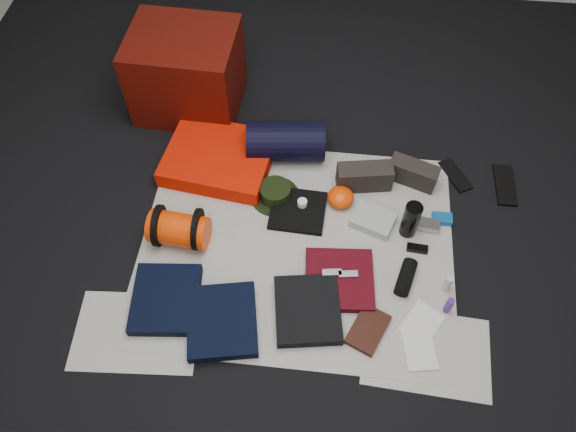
# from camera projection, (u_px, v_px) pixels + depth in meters

# --- Properties ---
(floor) EXTENTS (4.50, 4.50, 0.02)m
(floor) POSITION_uv_depth(u_px,v_px,m) (297.00, 247.00, 2.91)
(floor) COLOR black
(floor) RESTS_ON ground
(newspaper_mat) EXTENTS (1.60, 1.30, 0.01)m
(newspaper_mat) POSITION_uv_depth(u_px,v_px,m) (297.00, 246.00, 2.90)
(newspaper_mat) COLOR silver
(newspaper_mat) RESTS_ON floor
(newspaper_sheet_front_left) EXTENTS (0.61, 0.44, 0.00)m
(newspaper_sheet_front_left) POSITION_uv_depth(u_px,v_px,m) (137.00, 332.00, 2.63)
(newspaper_sheet_front_left) COLOR silver
(newspaper_sheet_front_left) RESTS_ON floor
(newspaper_sheet_front_right) EXTENTS (0.60, 0.43, 0.00)m
(newspaper_sheet_front_right) POSITION_uv_depth(u_px,v_px,m) (426.00, 351.00, 2.58)
(newspaper_sheet_front_right) COLOR silver
(newspaper_sheet_front_right) RESTS_ON floor
(red_cabinet) EXTENTS (0.62, 0.52, 0.50)m
(red_cabinet) POSITION_uv_depth(u_px,v_px,m) (187.00, 72.00, 3.27)
(red_cabinet) COLOR #4C0B05
(red_cabinet) RESTS_ON floor
(sleeping_pad) EXTENTS (0.63, 0.54, 0.10)m
(sleeping_pad) POSITION_uv_depth(u_px,v_px,m) (219.00, 158.00, 3.15)
(sleeping_pad) COLOR red
(sleeping_pad) RESTS_ON newspaper_mat
(stuff_sack) EXTENTS (0.31, 0.20, 0.17)m
(stuff_sack) POSITION_uv_depth(u_px,v_px,m) (179.00, 230.00, 2.84)
(stuff_sack) COLOR #F83B04
(stuff_sack) RESTS_ON newspaper_mat
(sack_strap_left) EXTENTS (0.02, 0.22, 0.22)m
(sack_strap_left) POSITION_uv_depth(u_px,v_px,m) (159.00, 226.00, 2.83)
(sack_strap_left) COLOR black
(sack_strap_left) RESTS_ON newspaper_mat
(sack_strap_right) EXTENTS (0.02, 0.22, 0.22)m
(sack_strap_right) POSITION_uv_depth(u_px,v_px,m) (198.00, 229.00, 2.82)
(sack_strap_right) COLOR black
(sack_strap_right) RESTS_ON newspaper_mat
(navy_duffel) EXTENTS (0.45, 0.27, 0.23)m
(navy_duffel) POSITION_uv_depth(u_px,v_px,m) (286.00, 142.00, 3.14)
(navy_duffel) COLOR black
(navy_duffel) RESTS_ON newspaper_mat
(boonie_brim) EXTENTS (0.33, 0.33, 0.01)m
(boonie_brim) POSITION_uv_depth(u_px,v_px,m) (275.00, 196.00, 3.07)
(boonie_brim) COLOR black
(boonie_brim) RESTS_ON newspaper_mat
(boonie_crown) EXTENTS (0.17, 0.17, 0.08)m
(boonie_crown) POSITION_uv_depth(u_px,v_px,m) (275.00, 192.00, 3.03)
(boonie_crown) COLOR black
(boonie_crown) RESTS_ON boonie_brim
(hiking_boot_left) EXTENTS (0.31, 0.16, 0.15)m
(hiking_boot_left) POSITION_uv_depth(u_px,v_px,m) (364.00, 177.00, 3.05)
(hiking_boot_left) COLOR #2A2420
(hiking_boot_left) RESTS_ON newspaper_mat
(hiking_boot_right) EXTENTS (0.29, 0.18, 0.13)m
(hiking_boot_right) POSITION_uv_depth(u_px,v_px,m) (413.00, 173.00, 3.08)
(hiking_boot_right) COLOR #2A2420
(hiking_boot_right) RESTS_ON newspaper_mat
(flip_flop_left) EXTENTS (0.19, 0.24, 0.01)m
(flip_flop_left) POSITION_uv_depth(u_px,v_px,m) (455.00, 175.00, 3.15)
(flip_flop_left) COLOR black
(flip_flop_left) RESTS_ON floor
(flip_flop_right) EXTENTS (0.11, 0.28, 0.02)m
(flip_flop_right) POSITION_uv_depth(u_px,v_px,m) (505.00, 185.00, 3.11)
(flip_flop_right) COLOR black
(flip_flop_right) RESTS_ON floor
(trousers_navy_a) EXTENTS (0.35, 0.39, 0.06)m
(trousers_navy_a) POSITION_uv_depth(u_px,v_px,m) (166.00, 299.00, 2.69)
(trousers_navy_a) COLOR black
(trousers_navy_a) RESTS_ON newspaper_mat
(trousers_navy_b) EXTENTS (0.39, 0.42, 0.06)m
(trousers_navy_b) POSITION_uv_depth(u_px,v_px,m) (222.00, 321.00, 2.63)
(trousers_navy_b) COLOR black
(trousers_navy_b) RESTS_ON newspaper_mat
(trousers_charcoal) EXTENTS (0.36, 0.39, 0.05)m
(trousers_charcoal) POSITION_uv_depth(u_px,v_px,m) (308.00, 310.00, 2.66)
(trousers_charcoal) COLOR black
(trousers_charcoal) RESTS_ON newspaper_mat
(black_tshirt) EXTENTS (0.30, 0.28, 0.03)m
(black_tshirt) POSITION_uv_depth(u_px,v_px,m) (298.00, 211.00, 3.00)
(black_tshirt) COLOR black
(black_tshirt) RESTS_ON newspaper_mat
(red_shirt) EXTENTS (0.36, 0.36, 0.04)m
(red_shirt) POSITION_uv_depth(u_px,v_px,m) (339.00, 280.00, 2.76)
(red_shirt) COLOR #4A0811
(red_shirt) RESTS_ON newspaper_mat
(orange_stuff_sack) EXTENTS (0.15, 0.15, 0.09)m
(orange_stuff_sack) POSITION_uv_depth(u_px,v_px,m) (341.00, 197.00, 3.01)
(orange_stuff_sack) COLOR #F83B04
(orange_stuff_sack) RESTS_ON newspaper_mat
(first_aid_pouch) EXTENTS (0.26, 0.22, 0.05)m
(first_aid_pouch) POSITION_uv_depth(u_px,v_px,m) (373.00, 220.00, 2.95)
(first_aid_pouch) COLOR #9AA39B
(first_aid_pouch) RESTS_ON newspaper_mat
(water_bottle) EXTENTS (0.10, 0.10, 0.22)m
(water_bottle) POSITION_uv_depth(u_px,v_px,m) (411.00, 220.00, 2.85)
(water_bottle) COLOR black
(water_bottle) RESTS_ON newspaper_mat
(speaker) EXTENTS (0.12, 0.20, 0.07)m
(speaker) POSITION_uv_depth(u_px,v_px,m) (406.00, 277.00, 2.75)
(speaker) COLOR black
(speaker) RESTS_ON newspaper_mat
(compact_camera) EXTENTS (0.12, 0.08, 0.05)m
(compact_camera) POSITION_uv_depth(u_px,v_px,m) (428.00, 226.00, 2.94)
(compact_camera) COLOR #A09FA4
(compact_camera) RESTS_ON newspaper_mat
(cyan_case) EXTENTS (0.11, 0.07, 0.03)m
(cyan_case) POSITION_uv_depth(u_px,v_px,m) (442.00, 219.00, 2.97)
(cyan_case) COLOR #0E508E
(cyan_case) RESTS_ON newspaper_mat
(toiletry_purple) EXTENTS (0.04, 0.04, 0.10)m
(toiletry_purple) POSITION_uv_depth(u_px,v_px,m) (449.00, 306.00, 2.65)
(toiletry_purple) COLOR #4B267B
(toiletry_purple) RESTS_ON newspaper_mat
(toiletry_clear) EXTENTS (0.04, 0.04, 0.11)m
(toiletry_clear) POSITION_uv_depth(u_px,v_px,m) (447.00, 284.00, 2.71)
(toiletry_clear) COLOR beige
(toiletry_clear) RESTS_ON newspaper_mat
(paperback_book) EXTENTS (0.22, 0.26, 0.03)m
(paperback_book) POSITION_uv_depth(u_px,v_px,m) (368.00, 330.00, 2.62)
(paperback_book) COLOR black
(paperback_book) RESTS_ON newspaper_mat
(map_booklet) EXTENTS (0.18, 0.23, 0.01)m
(map_booklet) POSITION_uv_depth(u_px,v_px,m) (419.00, 349.00, 2.58)
(map_booklet) COLOR silver
(map_booklet) RESTS_ON newspaper_mat
(map_printout) EXTENTS (0.23, 0.24, 0.01)m
(map_printout) POSITION_uv_depth(u_px,v_px,m) (422.00, 323.00, 2.65)
(map_printout) COLOR silver
(map_printout) RESTS_ON newspaper_mat
(sunglasses) EXTENTS (0.11, 0.05, 0.03)m
(sunglasses) POSITION_uv_depth(u_px,v_px,m) (417.00, 248.00, 2.87)
(sunglasses) COLOR black
(sunglasses) RESTS_ON newspaper_mat
(key_cluster) EXTENTS (0.08, 0.08, 0.01)m
(key_cluster) POSITION_uv_depth(u_px,v_px,m) (161.00, 323.00, 2.65)
(key_cluster) COLOR #A09FA4
(key_cluster) RESTS_ON newspaper_mat
(tape_roll) EXTENTS (0.05, 0.05, 0.04)m
(tape_roll) POSITION_uv_depth(u_px,v_px,m) (302.00, 203.00, 2.99)
(tape_roll) COLOR white
(tape_roll) RESTS_ON black_tshirt
(energy_bar_a) EXTENTS (0.10, 0.05, 0.01)m
(energy_bar_a) POSITION_uv_depth(u_px,v_px,m) (332.00, 273.00, 2.75)
(energy_bar_a) COLOR #A09FA4
(energy_bar_a) RESTS_ON red_shirt
(energy_bar_b) EXTENTS (0.10, 0.05, 0.01)m
(energy_bar_b) POSITION_uv_depth(u_px,v_px,m) (348.00, 274.00, 2.74)
(energy_bar_b) COLOR #A09FA4
(energy_bar_b) RESTS_ON red_shirt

